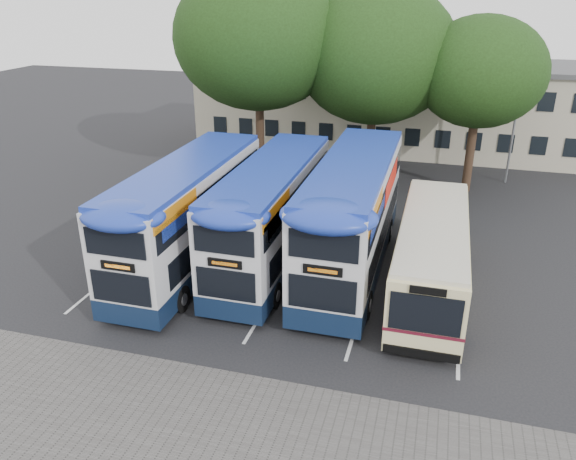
# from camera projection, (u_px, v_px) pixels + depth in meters

# --- Properties ---
(ground) EXTENTS (120.00, 120.00, 0.00)m
(ground) POSITION_uv_depth(u_px,v_px,m) (356.00, 354.00, 18.48)
(ground) COLOR black
(ground) RESTS_ON ground
(paving_strip) EXTENTS (40.00, 6.00, 0.01)m
(paving_strip) POSITION_uv_depth(u_px,v_px,m) (248.00, 452.00, 14.56)
(paving_strip) COLOR #595654
(paving_strip) RESTS_ON ground
(bay_lines) EXTENTS (14.12, 11.00, 0.01)m
(bay_lines) POSITION_uv_depth(u_px,v_px,m) (287.00, 271.00, 23.82)
(bay_lines) COLOR silver
(bay_lines) RESTS_ON ground
(depot_building) EXTENTS (32.40, 8.40, 6.20)m
(depot_building) POSITION_uv_depth(u_px,v_px,m) (418.00, 105.00, 41.05)
(depot_building) COLOR #BAB496
(depot_building) RESTS_ON ground
(lamp_post) EXTENTS (0.25, 1.05, 9.06)m
(lamp_post) POSITION_uv_depth(u_px,v_px,m) (518.00, 99.00, 32.59)
(lamp_post) COLOR gray
(lamp_post) RESTS_ON ground
(tree_left) EXTENTS (9.65, 9.65, 12.58)m
(tree_left) POSITION_uv_depth(u_px,v_px,m) (258.00, 37.00, 31.88)
(tree_left) COLOR black
(tree_left) RESTS_ON ground
(tree_mid) EXTENTS (9.33, 9.33, 11.51)m
(tree_mid) POSITION_uv_depth(u_px,v_px,m) (375.00, 54.00, 32.13)
(tree_mid) COLOR black
(tree_mid) RESTS_ON ground
(tree_right) EXTENTS (7.10, 7.10, 9.85)m
(tree_right) POSITION_uv_depth(u_px,v_px,m) (481.00, 72.00, 30.53)
(tree_right) COLOR black
(tree_right) RESTS_ON ground
(bus_dd_left) EXTENTS (2.66, 10.95, 4.56)m
(bus_dd_left) POSITION_uv_depth(u_px,v_px,m) (189.00, 211.00, 23.39)
(bus_dd_left) COLOR #0F1E38
(bus_dd_left) RESTS_ON ground
(bus_dd_mid) EXTENTS (2.60, 10.71, 4.46)m
(bus_dd_mid) POSITION_uv_depth(u_px,v_px,m) (272.00, 210.00, 23.61)
(bus_dd_mid) COLOR #0F1E38
(bus_dd_mid) RESTS_ON ground
(bus_dd_right) EXTENTS (2.77, 11.41, 4.76)m
(bus_dd_right) POSITION_uv_depth(u_px,v_px,m) (353.00, 211.00, 23.09)
(bus_dd_right) COLOR #0F1E38
(bus_dd_right) RESTS_ON ground
(bus_single) EXTENTS (2.56, 10.06, 3.00)m
(bus_single) POSITION_uv_depth(u_px,v_px,m) (432.00, 251.00, 21.74)
(bus_single) COLOR beige
(bus_single) RESTS_ON ground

